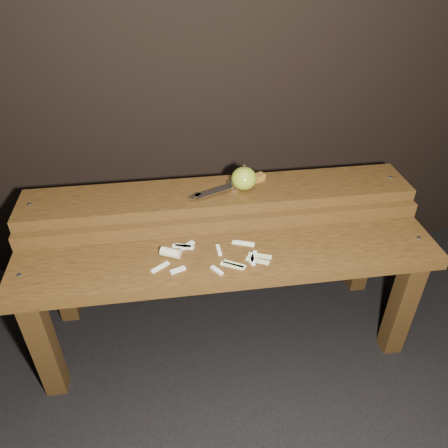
{
  "coord_description": "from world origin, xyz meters",
  "views": [
    {
      "loc": [
        -0.15,
        -0.97,
        1.2
      ],
      "look_at": [
        0.0,
        0.06,
        0.45
      ],
      "focal_mm": 35.0,
      "sensor_mm": 36.0,
      "label": 1
    }
  ],
  "objects": [
    {
      "name": "knife",
      "position": [
        0.07,
        0.19,
        0.51
      ],
      "size": [
        0.25,
        0.12,
        0.02
      ],
      "color": "brown",
      "rests_on": "bench_rear_tier"
    },
    {
      "name": "bench_front_tier",
      "position": [
        0.0,
        -0.06,
        0.35
      ],
      "size": [
        1.2,
        0.2,
        0.42
      ],
      "color": "#33200C",
      "rests_on": "ground"
    },
    {
      "name": "bench_rear_tier",
      "position": [
        0.0,
        0.17,
        0.41
      ],
      "size": [
        1.2,
        0.21,
        0.5
      ],
      "color": "#33200C",
      "rests_on": "ground"
    },
    {
      "name": "apple",
      "position": [
        0.08,
        0.17,
        0.54
      ],
      "size": [
        0.08,
        0.08,
        0.08
      ],
      "color": "olive",
      "rests_on": "bench_rear_tier"
    },
    {
      "name": "ground",
      "position": [
        0.0,
        0.0,
        0.0
      ],
      "size": [
        60.0,
        60.0,
        0.0
      ],
      "primitive_type": "plane",
      "color": "black"
    },
    {
      "name": "apple_scraps",
      "position": [
        -0.08,
        -0.04,
        0.43
      ],
      "size": [
        0.33,
        0.16,
        0.03
      ],
      "color": "beige",
      "rests_on": "bench_front_tier"
    }
  ]
}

